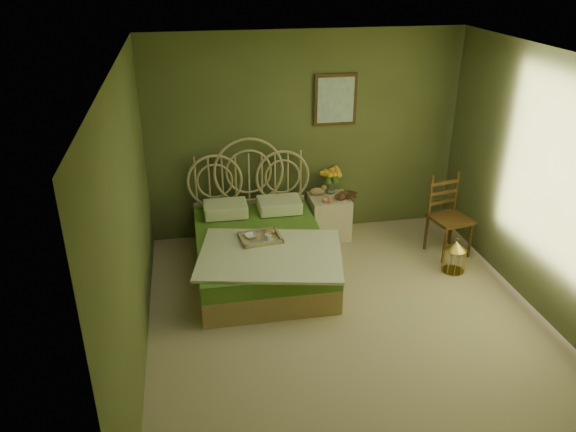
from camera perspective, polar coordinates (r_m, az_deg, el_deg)
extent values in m
plane|color=tan|center=(5.79, 6.33, -11.01)|extent=(4.50, 4.50, 0.00)
plane|color=silver|center=(4.75, 7.86, 15.21)|extent=(4.50, 4.50, 0.00)
plane|color=#576233|center=(7.17, 1.76, 8.13)|extent=(4.00, 0.00, 4.00)
plane|color=#576233|center=(4.95, -15.71, -0.99)|extent=(0.00, 4.50, 4.50)
plane|color=#576233|center=(6.01, 25.56, 2.15)|extent=(0.00, 4.50, 4.50)
cube|color=#37240F|center=(7.11, 4.84, 11.68)|extent=(0.54, 0.03, 0.64)
cube|color=silver|center=(7.10, 4.88, 11.64)|extent=(0.46, 0.01, 0.56)
cube|color=tan|center=(6.52, -2.78, -4.83)|extent=(1.43, 1.91, 0.29)
cube|color=#55852B|center=(6.41, -2.82, -2.98)|extent=(1.43, 1.91, 0.19)
cube|color=#EEE7CA|center=(5.99, -1.80, -3.92)|extent=(1.71, 1.44, 0.03)
cube|color=#EEE7CA|center=(6.90, -6.38, 0.72)|extent=(0.53, 0.38, 0.15)
cube|color=#EEE7CA|center=(6.96, -0.89, 1.14)|extent=(0.53, 0.38, 0.15)
cube|color=tan|center=(6.27, -2.81, -2.46)|extent=(0.49, 0.40, 0.04)
ellipsoid|color=#B77A38|center=(6.34, -1.86, -1.60)|extent=(0.12, 0.07, 0.05)
cube|color=beige|center=(7.36, 4.16, -0.05)|extent=(0.50, 0.50, 0.55)
cylinder|color=silver|center=(7.33, 4.40, 2.95)|extent=(0.10, 0.10, 0.18)
ellipsoid|color=tan|center=(7.28, 2.99, 2.50)|extent=(0.21, 0.11, 0.10)
sphere|color=#D27251|center=(7.07, 3.76, 1.64)|extent=(0.07, 0.07, 0.07)
sphere|color=#D27251|center=(7.07, 4.34, 1.62)|extent=(0.07, 0.07, 0.07)
cube|color=#37240F|center=(7.10, 16.15, -0.29)|extent=(0.52, 0.52, 0.04)
cylinder|color=#37240F|center=(6.97, 15.19, -2.80)|extent=(0.04, 0.04, 0.47)
cylinder|color=#37240F|center=(7.13, 17.92, -2.51)|extent=(0.04, 0.04, 0.47)
cylinder|color=#37240F|center=(7.27, 13.98, -1.45)|extent=(0.04, 0.04, 0.47)
cylinder|color=#37240F|center=(7.43, 16.62, -1.19)|extent=(0.04, 0.04, 0.47)
cube|color=#37240F|center=(7.15, 15.76, 2.23)|extent=(0.38, 0.12, 0.52)
cylinder|color=#B19139|center=(6.93, 16.37, -5.33)|extent=(0.26, 0.26, 0.01)
cylinder|color=#B19139|center=(6.86, 16.51, -4.33)|extent=(0.26, 0.26, 0.29)
cone|color=#B19139|center=(6.77, 16.71, -2.88)|extent=(0.26, 0.26, 0.10)
imported|color=#381E0F|center=(7.30, 5.56, 2.14)|extent=(0.16, 0.22, 0.02)
imported|color=#472819|center=(7.29, 5.57, 2.29)|extent=(0.27, 0.29, 0.02)
imported|color=white|center=(6.28, -3.79, -2.03)|extent=(0.17, 0.17, 0.03)
imported|color=white|center=(6.20, -2.01, -2.17)|extent=(0.11, 0.11, 0.08)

